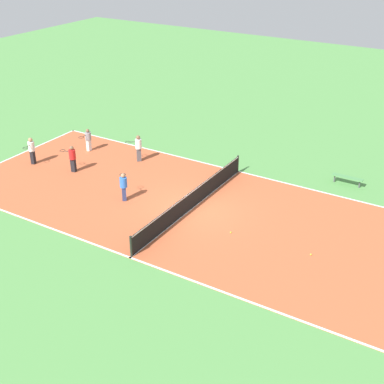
{
  "coord_description": "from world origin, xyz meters",
  "views": [
    {
      "loc": [
        19.2,
        11.7,
        12.53
      ],
      "look_at": [
        0.0,
        0.0,
        0.9
      ],
      "focal_mm": 50.0,
      "sensor_mm": 36.0,
      "label": 1
    }
  ],
  "objects_px": {
    "tennis_net": "(192,199)",
    "player_near_white": "(138,147)",
    "player_near_blue": "(124,185)",
    "bench": "(347,178)",
    "tennis_ball_near_net": "(311,254)",
    "player_far_white": "(32,149)",
    "player_coach_red": "(72,157)",
    "tennis_ball_far_baseline": "(231,232)",
    "player_baseline_gray": "(88,139)"
  },
  "relations": [
    {
      "from": "tennis_net",
      "to": "player_near_white",
      "type": "xyz_separation_m",
      "value": [
        -3.2,
        -5.52,
        0.39
      ]
    },
    {
      "from": "tennis_net",
      "to": "player_near_blue",
      "type": "xyz_separation_m",
      "value": [
        1.02,
        -3.3,
        0.32
      ]
    },
    {
      "from": "bench",
      "to": "tennis_ball_near_net",
      "type": "xyz_separation_m",
      "value": [
        7.28,
        0.72,
        -0.33
      ]
    },
    {
      "from": "tennis_net",
      "to": "player_far_white",
      "type": "relative_size",
      "value": 6.2
    },
    {
      "from": "player_coach_red",
      "to": "tennis_ball_far_baseline",
      "type": "distance_m",
      "value": 10.49
    },
    {
      "from": "player_near_white",
      "to": "tennis_ball_near_net",
      "type": "bearing_deg",
      "value": 120.67
    },
    {
      "from": "bench",
      "to": "tennis_ball_far_baseline",
      "type": "bearing_deg",
      "value": -111.4
    },
    {
      "from": "player_far_white",
      "to": "tennis_ball_near_net",
      "type": "relative_size",
      "value": 23.01
    },
    {
      "from": "player_baseline_gray",
      "to": "player_far_white",
      "type": "bearing_deg",
      "value": -24.96
    },
    {
      "from": "tennis_net",
      "to": "player_coach_red",
      "type": "distance_m",
      "value": 7.74
    },
    {
      "from": "player_near_white",
      "to": "tennis_ball_far_baseline",
      "type": "distance_m",
      "value": 9.25
    },
    {
      "from": "player_coach_red",
      "to": "player_baseline_gray",
      "type": "bearing_deg",
      "value": -75.05
    },
    {
      "from": "player_near_blue",
      "to": "player_near_white",
      "type": "relative_size",
      "value": 0.93
    },
    {
      "from": "tennis_net",
      "to": "tennis_ball_near_net",
      "type": "height_order",
      "value": "tennis_net"
    },
    {
      "from": "bench",
      "to": "player_near_white",
      "type": "bearing_deg",
      "value": -163.81
    },
    {
      "from": "player_coach_red",
      "to": "player_near_blue",
      "type": "bearing_deg",
      "value": 155.16
    },
    {
      "from": "bench",
      "to": "player_coach_red",
      "type": "xyz_separation_m",
      "value": [
        6.25,
        -13.31,
        0.49
      ]
    },
    {
      "from": "player_near_white",
      "to": "tennis_ball_near_net",
      "type": "xyz_separation_m",
      "value": [
        4.06,
        11.82,
        -0.85
      ]
    },
    {
      "from": "player_coach_red",
      "to": "tennis_ball_near_net",
      "type": "height_order",
      "value": "player_coach_red"
    },
    {
      "from": "bench",
      "to": "player_near_blue",
      "type": "height_order",
      "value": "player_near_blue"
    },
    {
      "from": "bench",
      "to": "player_coach_red",
      "type": "bearing_deg",
      "value": -154.84
    },
    {
      "from": "player_near_white",
      "to": "tennis_ball_far_baseline",
      "type": "xyz_separation_m",
      "value": [
        4.25,
        8.17,
        -0.85
      ]
    },
    {
      "from": "player_far_white",
      "to": "tennis_ball_far_baseline",
      "type": "bearing_deg",
      "value": 68.79
    },
    {
      "from": "bench",
      "to": "player_near_blue",
      "type": "bearing_deg",
      "value": -140.03
    },
    {
      "from": "player_near_white",
      "to": "tennis_ball_near_net",
      "type": "distance_m",
      "value": 12.53
    },
    {
      "from": "player_coach_red",
      "to": "tennis_ball_near_net",
      "type": "relative_size",
      "value": 22.2
    },
    {
      "from": "player_near_blue",
      "to": "player_far_white",
      "type": "height_order",
      "value": "player_far_white"
    },
    {
      "from": "tennis_ball_near_net",
      "to": "player_near_white",
      "type": "bearing_deg",
      "value": -108.96
    },
    {
      "from": "tennis_net",
      "to": "tennis_ball_near_net",
      "type": "distance_m",
      "value": 6.38
    },
    {
      "from": "player_far_white",
      "to": "tennis_net",
      "type": "bearing_deg",
      "value": 73.64
    },
    {
      "from": "player_coach_red",
      "to": "tennis_ball_far_baseline",
      "type": "bearing_deg",
      "value": 163.51
    },
    {
      "from": "player_far_white",
      "to": "tennis_ball_far_baseline",
      "type": "xyz_separation_m",
      "value": [
        0.81,
        13.06,
        -0.86
      ]
    },
    {
      "from": "player_far_white",
      "to": "tennis_ball_near_net",
      "type": "distance_m",
      "value": 16.74
    },
    {
      "from": "player_far_white",
      "to": "player_near_white",
      "type": "distance_m",
      "value": 5.97
    },
    {
      "from": "bench",
      "to": "tennis_ball_near_net",
      "type": "height_order",
      "value": "bench"
    },
    {
      "from": "tennis_ball_far_baseline",
      "to": "tennis_ball_near_net",
      "type": "relative_size",
      "value": 1.0
    },
    {
      "from": "player_baseline_gray",
      "to": "tennis_ball_far_baseline",
      "type": "relative_size",
      "value": 20.04
    },
    {
      "from": "tennis_net",
      "to": "player_baseline_gray",
      "type": "distance_m",
      "value": 9.43
    },
    {
      "from": "bench",
      "to": "player_far_white",
      "type": "bearing_deg",
      "value": -157.39
    },
    {
      "from": "player_near_blue",
      "to": "tennis_ball_far_baseline",
      "type": "bearing_deg",
      "value": -130.62
    },
    {
      "from": "tennis_net",
      "to": "player_baseline_gray",
      "type": "relative_size",
      "value": 7.12
    },
    {
      "from": "tennis_net",
      "to": "player_near_white",
      "type": "bearing_deg",
      "value": -120.12
    },
    {
      "from": "tennis_ball_near_net",
      "to": "tennis_net",
      "type": "bearing_deg",
      "value": -97.76
    },
    {
      "from": "tennis_net",
      "to": "player_near_white",
      "type": "relative_size",
      "value": 6.24
    },
    {
      "from": "bench",
      "to": "tennis_ball_near_net",
      "type": "bearing_deg",
      "value": -84.35
    },
    {
      "from": "tennis_net",
      "to": "player_far_white",
      "type": "height_order",
      "value": "player_far_white"
    },
    {
      "from": "player_baseline_gray",
      "to": "tennis_ball_near_net",
      "type": "height_order",
      "value": "player_baseline_gray"
    },
    {
      "from": "tennis_net",
      "to": "bench",
      "type": "xyz_separation_m",
      "value": [
        -6.43,
        5.58,
        -0.13
      ]
    },
    {
      "from": "tennis_ball_far_baseline",
      "to": "tennis_ball_near_net",
      "type": "bearing_deg",
      "value": 92.96
    },
    {
      "from": "player_near_white",
      "to": "player_near_blue",
      "type": "bearing_deg",
      "value": 77.34
    }
  ]
}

